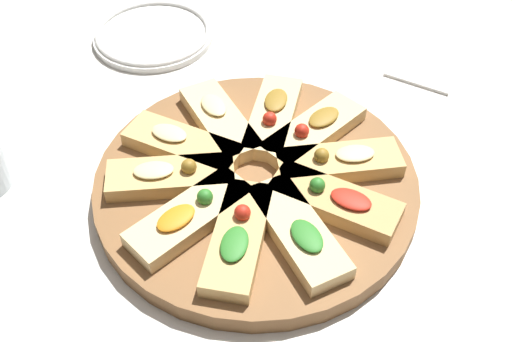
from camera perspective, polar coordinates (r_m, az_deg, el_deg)
name	(u,v)px	position (r m, az deg, el deg)	size (l,w,h in m)	color
ground_plane	(256,190)	(0.76, 0.00, -1.86)	(3.00, 3.00, 0.00)	silver
serving_board	(256,184)	(0.75, 0.00, -1.21)	(0.40, 0.40, 0.03)	brown
focaccia_slice_0	(238,237)	(0.67, -1.69, -6.29)	(0.13, 0.16, 0.04)	tan
focaccia_slice_1	(298,231)	(0.67, 4.03, -5.74)	(0.16, 0.10, 0.03)	#E5C689
focaccia_slice_2	(335,200)	(0.71, 7.51, -2.79)	(0.16, 0.10, 0.04)	tan
focaccia_slice_3	(339,162)	(0.75, 7.92, 0.87)	(0.13, 0.16, 0.04)	tan
focaccia_slice_4	(312,130)	(0.79, 5.40, 3.91)	(0.06, 0.16, 0.04)	#E5C689
focaccia_slice_5	(273,116)	(0.81, 1.63, 5.28)	(0.13, 0.16, 0.04)	#E5C689
focaccia_slice_6	(220,120)	(0.80, -3.46, 4.86)	(0.16, 0.10, 0.03)	#E5C689
focaccia_slice_7	(182,144)	(0.77, -7.03, 2.53)	(0.16, 0.10, 0.03)	tan
focaccia_slice_8	(171,176)	(0.73, -8.14, -0.48)	(0.14, 0.15, 0.04)	tan
focaccia_slice_9	(190,216)	(0.69, -6.29, -4.26)	(0.05, 0.15, 0.04)	#E5C689
plate_right	(153,34)	(1.03, -9.76, 12.71)	(0.20, 0.20, 0.02)	white
napkin_stack	(426,69)	(0.98, 15.89, 9.34)	(0.10, 0.09, 0.01)	white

